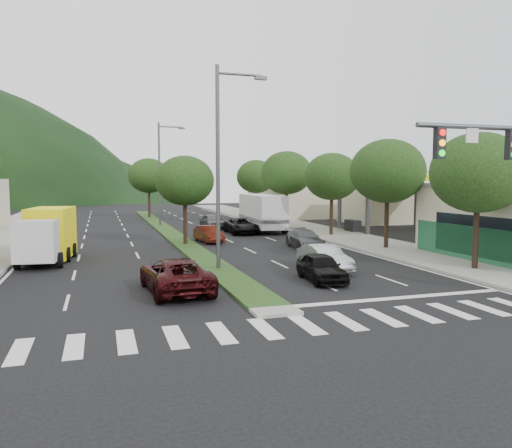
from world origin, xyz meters
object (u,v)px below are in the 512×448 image
object	(u,v)px
streetlight_mid	(161,169)
car_queue_d	(241,226)
box_truck	(48,237)
streetlight_near	(222,157)
tree_r_d	(287,173)
tree_r_b	(388,171)
tree_med_near	(185,181)
car_queue_a	(321,267)
tree_r_a	(478,173)
sedan_silver	(324,258)
car_queue_c	(209,234)
tree_med_far	(149,176)
suv_maroon	(176,275)
car_queue_b	(305,239)
tree_r_c	(332,177)
car_queue_e	(212,221)
tree_r_e	(256,177)
motorhome	(262,212)

from	to	relation	value
streetlight_mid	car_queue_d	bearing A→B (deg)	-57.91
box_truck	streetlight_near	bearing A→B (deg)	155.09
tree_r_d	tree_r_b	bearing A→B (deg)	-90.00
tree_med_near	car_queue_a	bearing A→B (deg)	-75.06
tree_r_d	streetlight_mid	world-z (taller)	streetlight_mid
tree_r_a	streetlight_near	bearing A→B (deg)	161.27
streetlight_near	sedan_silver	xyz separation A→B (m)	(4.77, -1.69, -4.94)
tree_r_b	car_queue_d	world-z (taller)	tree_r_b
tree_r_a	car_queue_c	bearing A→B (deg)	123.67
streetlight_near	car_queue_a	size ratio (longest dim) A/B	2.75
tree_r_a	sedan_silver	bearing A→B (deg)	161.83
streetlight_mid	sedan_silver	world-z (taller)	streetlight_mid
tree_med_far	box_truck	distance (m)	31.91
tree_r_b	box_truck	xyz separation A→B (m)	(-20.30, 1.40, -3.65)
tree_r_a	tree_med_far	size ratio (longest dim) A/B	0.96
suv_maroon	box_truck	distance (m)	11.15
tree_med_far	car_queue_a	size ratio (longest dim) A/B	1.91
car_queue_b	suv_maroon	bearing A→B (deg)	-130.01
tree_med_near	tree_r_a	bearing A→B (deg)	-49.40
tree_r_c	car_queue_d	bearing A→B (deg)	146.19
streetlight_near	car_queue_b	distance (m)	10.64
car_queue_c	tree_r_b	bearing A→B (deg)	-42.37
tree_r_b	car_queue_e	bearing A→B (deg)	114.07
tree_med_near	car_queue_c	bearing A→B (deg)	32.79
car_queue_b	box_truck	world-z (taller)	box_truck
car_queue_b	car_queue_c	bearing A→B (deg)	141.05
car_queue_e	box_truck	bearing A→B (deg)	-132.04
sedan_silver	car_queue_a	world-z (taller)	sedan_silver
tree_r_a	car_queue_e	bearing A→B (deg)	106.95
tree_r_d	car_queue_e	bearing A→B (deg)	-174.10
car_queue_d	car_queue_e	world-z (taller)	car_queue_e
car_queue_a	car_queue_e	bearing A→B (deg)	93.25
tree_r_e	tree_med_near	xyz separation A→B (m)	(-12.00, -22.00, -0.46)
streetlight_near	car_queue_b	size ratio (longest dim) A/B	2.38
tree_med_near	car_queue_b	distance (m)	9.05
streetlight_mid	motorhome	xyz separation A→B (m)	(7.93, -7.04, -3.89)
tree_r_b	sedan_silver	distance (m)	10.06
streetlight_mid	tree_r_b	bearing A→B (deg)	-60.68
tree_r_c	suv_maroon	distance (m)	22.30
tree_r_b	car_queue_e	xyz separation A→B (m)	(-7.68, 17.21, -4.35)
tree_r_a	tree_r_b	distance (m)	8.00
tree_med_near	car_queue_a	world-z (taller)	tree_med_near
car_queue_d	car_queue_b	bearing A→B (deg)	-79.91
streetlight_near	car_queue_e	distance (m)	22.15
tree_r_b	car_queue_d	bearing A→B (deg)	117.23
tree_r_d	tree_r_e	world-z (taller)	tree_r_d
car_queue_a	car_queue_e	size ratio (longest dim) A/B	0.90
tree_r_c	streetlight_near	xyz separation A→B (m)	(-11.79, -12.00, 0.84)
tree_r_c	sedan_silver	world-z (taller)	tree_r_c
tree_r_d	tree_r_e	xyz separation A→B (m)	(0.00, 10.00, -0.29)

